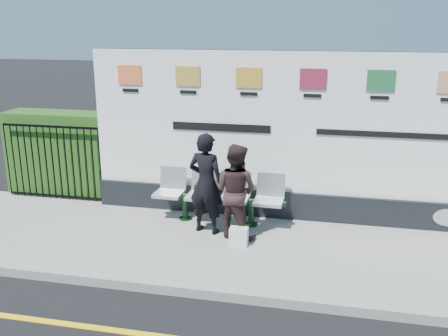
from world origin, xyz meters
name	(u,v)px	position (x,y,z in m)	size (l,w,h in m)	color
pavement	(270,250)	(0.00, 2.50, 0.06)	(14.00, 3.00, 0.12)	gray
kerb	(257,297)	(0.00, 1.00, 0.07)	(14.00, 0.18, 0.14)	gray
billboard	(310,150)	(0.50, 3.85, 1.42)	(8.00, 0.30, 3.00)	black
hedge	(64,153)	(-4.58, 4.30, 0.97)	(2.35, 0.70, 1.70)	#265319
railing	(53,162)	(-4.58, 3.85, 0.89)	(2.05, 0.06, 1.54)	black
bench	(218,209)	(-1.06, 3.32, 0.37)	(2.33, 0.60, 0.50)	#B9BFC2
woman_left	(206,183)	(-1.15, 2.87, 0.99)	(0.64, 0.42, 1.74)	black
woman_right	(235,191)	(-0.64, 2.79, 0.92)	(0.78, 0.61, 1.60)	#301F1F
handbag_brown	(201,189)	(-1.36, 3.33, 0.72)	(0.25, 0.11, 0.19)	#32210E
carrier_bag_white	(239,236)	(-0.52, 2.46, 0.27)	(0.29, 0.18, 0.29)	silver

